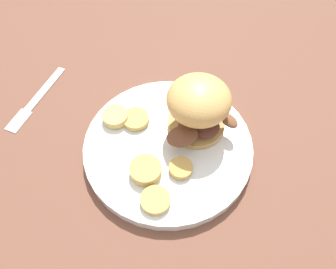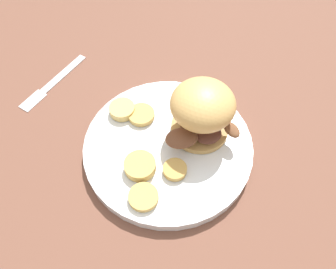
% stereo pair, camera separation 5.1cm
% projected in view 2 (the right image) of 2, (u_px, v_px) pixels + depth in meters
% --- Properties ---
extents(ground_plane, '(4.00, 4.00, 0.00)m').
position_uv_depth(ground_plane, '(168.00, 150.00, 0.55)').
color(ground_plane, brown).
extents(dinner_plate, '(0.28, 0.28, 0.02)m').
position_uv_depth(dinner_plate, '(168.00, 146.00, 0.54)').
color(dinner_plate, white).
rests_on(dinner_plate, ground_plane).
extents(sandwich, '(0.12, 0.12, 0.10)m').
position_uv_depth(sandwich, '(202.00, 111.00, 0.50)').
color(sandwich, tan).
rests_on(sandwich, dinner_plate).
extents(potato_round_0, '(0.04, 0.04, 0.01)m').
position_uv_depth(potato_round_0, '(175.00, 170.00, 0.50)').
color(potato_round_0, tan).
rests_on(potato_round_0, dinner_plate).
extents(potato_round_1, '(0.05, 0.05, 0.01)m').
position_uv_depth(potato_round_1, '(141.00, 115.00, 0.56)').
color(potato_round_1, tan).
rests_on(potato_round_1, dinner_plate).
extents(potato_round_2, '(0.04, 0.04, 0.01)m').
position_uv_depth(potato_round_2, '(122.00, 109.00, 0.56)').
color(potato_round_2, '#DBB766').
rests_on(potato_round_2, dinner_plate).
extents(potato_round_3, '(0.04, 0.04, 0.01)m').
position_uv_depth(potato_round_3, '(143.00, 197.00, 0.48)').
color(potato_round_3, tan).
rests_on(potato_round_3, dinner_plate).
extents(potato_round_4, '(0.05, 0.05, 0.02)m').
position_uv_depth(potato_round_4, '(140.00, 166.00, 0.50)').
color(potato_round_4, tan).
rests_on(potato_round_4, dinner_plate).
extents(fork, '(0.09, 0.16, 0.00)m').
position_uv_depth(fork, '(54.00, 82.00, 0.63)').
color(fork, silver).
rests_on(fork, ground_plane).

